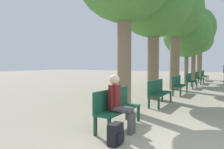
{
  "coord_description": "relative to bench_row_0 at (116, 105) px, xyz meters",
  "views": [
    {
      "loc": [
        0.61,
        -4.0,
        1.53
      ],
      "look_at": [
        -4.05,
        4.17,
        1.06
      ],
      "focal_mm": 35.0,
      "sensor_mm": 36.0,
      "label": 1
    }
  ],
  "objects": [
    {
      "name": "backpack",
      "position": [
        0.55,
        -1.01,
        -0.33
      ],
      "size": [
        0.23,
        0.33,
        0.41
      ],
      "color": "black",
      "rests_on": "ground_plane"
    },
    {
      "name": "bench_row_2",
      "position": [
        0.0,
        6.53,
        0.0
      ],
      "size": [
        0.43,
        1.62,
        0.92
      ],
      "color": "#195138",
      "rests_on": "ground_plane"
    },
    {
      "name": "bench_row_0",
      "position": [
        0.0,
        0.0,
        0.0
      ],
      "size": [
        0.43,
        1.62,
        0.92
      ],
      "color": "#195138",
      "rests_on": "ground_plane"
    },
    {
      "name": "tree_row_5",
      "position": [
        -0.65,
        18.08,
        3.22
      ],
      "size": [
        2.55,
        2.55,
        5.12
      ],
      "color": "#7A664C",
      "rests_on": "ground_plane"
    },
    {
      "name": "bench_row_3",
      "position": [
        0.0,
        9.8,
        0.0
      ],
      "size": [
        0.43,
        1.62,
        0.92
      ],
      "color": "#195138",
      "rests_on": "ground_plane"
    },
    {
      "name": "bench_row_5",
      "position": [
        0.0,
        16.33,
        0.0
      ],
      "size": [
        0.43,
        1.62,
        0.92
      ],
      "color": "#195138",
      "rests_on": "ground_plane"
    },
    {
      "name": "tree_row_4",
      "position": [
        -0.65,
        14.66,
        3.92
      ],
      "size": [
        3.51,
        3.51,
        6.24
      ],
      "color": "#7A664C",
      "rests_on": "ground_plane"
    },
    {
      "name": "tree_row_3",
      "position": [
        -0.65,
        11.81,
        3.16
      ],
      "size": [
        3.42,
        3.42,
        5.42
      ],
      "color": "#7A664C",
      "rests_on": "ground_plane"
    },
    {
      "name": "person_seated",
      "position": [
        0.23,
        -0.27,
        0.15
      ],
      "size": [
        0.6,
        0.34,
        1.29
      ],
      "color": "#4C4C4C",
      "rests_on": "ground_plane"
    },
    {
      "name": "bench_row_1",
      "position": [
        0.0,
        3.27,
        0.0
      ],
      "size": [
        0.43,
        1.62,
        0.92
      ],
      "color": "#195138",
      "rests_on": "ground_plane"
    },
    {
      "name": "bench_row_4",
      "position": [
        0.0,
        13.06,
        0.0
      ],
      "size": [
        0.43,
        1.62,
        0.92
      ],
      "color": "#195138",
      "rests_on": "ground_plane"
    },
    {
      "name": "tree_row_2",
      "position": [
        -0.65,
        8.34,
        4.03
      ],
      "size": [
        3.2,
        3.2,
        6.25
      ],
      "color": "#7A664C",
      "rests_on": "ground_plane"
    }
  ]
}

